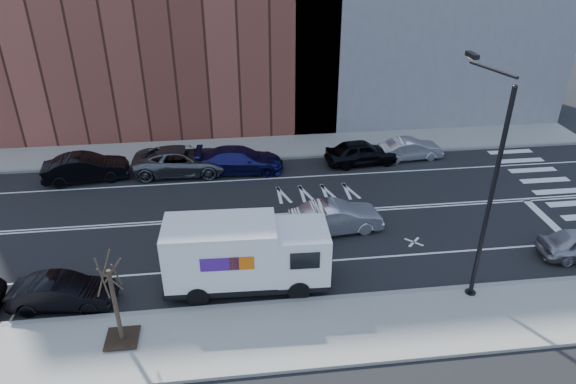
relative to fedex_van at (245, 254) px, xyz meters
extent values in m
plane|color=black|center=(2.25, 5.60, -1.65)|extent=(120.00, 120.00, 0.00)
cube|color=gray|center=(2.25, -3.20, -1.57)|extent=(44.00, 3.60, 0.15)
cube|color=gray|center=(2.25, 14.40, -1.57)|extent=(44.00, 3.60, 0.15)
cube|color=gray|center=(2.25, -1.40, -1.56)|extent=(44.00, 0.25, 0.17)
cube|color=gray|center=(2.25, 12.60, -1.56)|extent=(44.00, 0.25, 0.17)
cylinder|color=black|center=(9.25, -1.80, 2.85)|extent=(0.18, 0.18, 9.00)
cylinder|color=black|center=(9.25, -1.80, -1.55)|extent=(0.44, 0.44, 0.20)
sphere|color=black|center=(9.25, -1.80, 7.30)|extent=(0.20, 0.20, 0.20)
cylinder|color=black|center=(9.25, -0.10, 7.45)|extent=(0.11, 3.49, 0.48)
cube|color=black|center=(9.25, 1.60, 7.55)|extent=(0.25, 0.80, 0.18)
cube|color=#FFF2CC|center=(9.25, 1.60, 7.45)|extent=(0.18, 0.55, 0.03)
cube|color=black|center=(-4.75, -2.80, -1.42)|extent=(1.20, 1.20, 0.04)
cylinder|color=#382B1E|center=(-4.75, -2.80, 0.10)|extent=(0.16, 0.16, 3.20)
cylinder|color=#382B1E|center=(-4.50, -2.80, 1.50)|extent=(0.06, 0.80, 1.44)
cylinder|color=#382B1E|center=(-4.67, -2.56, 1.50)|extent=(0.81, 0.31, 1.19)
cylinder|color=#382B1E|center=(-4.95, -2.65, 1.50)|extent=(0.58, 0.76, 1.50)
cylinder|color=#382B1E|center=(-4.95, -2.95, 1.50)|extent=(0.47, 0.61, 1.37)
cylinder|color=#382B1E|center=(-4.67, -3.04, 1.50)|extent=(0.72, 0.29, 1.13)
cube|color=black|center=(-0.02, 0.00, -1.16)|extent=(6.79, 2.50, 0.33)
cube|color=white|center=(2.36, -0.08, 0.03)|extent=(2.25, 2.40, 2.17)
cube|color=black|center=(3.47, -0.12, 0.36)|extent=(0.13, 2.01, 1.03)
cube|color=black|center=(2.32, -1.26, 0.36)|extent=(1.19, 0.08, 0.76)
cube|color=black|center=(2.40, 1.10, 0.36)|extent=(1.19, 0.08, 0.76)
cube|color=black|center=(3.42, -0.12, -1.05)|extent=(0.24, 2.17, 0.38)
cube|color=white|center=(-0.99, 0.03, 0.25)|extent=(4.63, 2.54, 2.49)
cube|color=#47198C|center=(-1.04, -1.18, 0.41)|extent=(1.52, 0.07, 0.60)
cube|color=orange|center=(-0.17, -1.21, 0.41)|extent=(0.98, 0.05, 0.60)
cube|color=#47198C|center=(-0.95, 1.25, 0.41)|extent=(1.52, 0.07, 0.60)
cube|color=orange|center=(-0.09, 1.22, 0.41)|extent=(0.98, 0.05, 0.60)
cylinder|color=black|center=(2.11, -1.16, -1.19)|extent=(0.92, 0.33, 0.91)
cylinder|color=black|center=(2.18, 1.01, -1.19)|extent=(0.92, 0.33, 0.91)
cylinder|color=black|center=(-2.01, -1.02, -1.19)|extent=(0.92, 0.33, 0.91)
cylinder|color=black|center=(-1.93, 1.15, -1.19)|extent=(0.92, 0.33, 0.91)
imported|color=black|center=(-8.95, 11.06, -0.85)|extent=(5.04, 2.33, 1.60)
imported|color=#55585E|center=(-3.35, 11.39, -0.84)|extent=(5.91, 2.88, 1.62)
imported|color=navy|center=(0.18, 11.14, -0.88)|extent=(5.43, 2.48, 1.54)
imported|color=black|center=(7.85, 11.34, -0.87)|extent=(4.71, 2.28, 1.55)
imported|color=silver|center=(11.20, 11.70, -0.98)|extent=(4.18, 1.77, 1.34)
imported|color=silver|center=(4.65, 3.80, -0.89)|extent=(4.75, 2.06, 1.52)
imported|color=black|center=(-7.40, -0.40, -0.97)|extent=(4.19, 1.72, 1.35)
camera|label=1|loc=(-0.33, -17.53, 12.46)|focal=32.00mm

